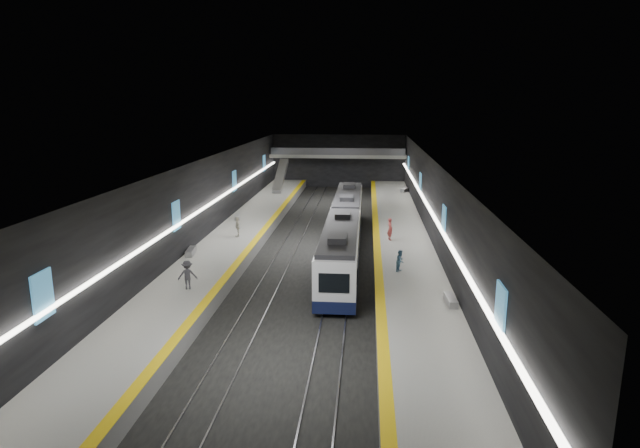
# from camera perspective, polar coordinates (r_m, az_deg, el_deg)

# --- Properties ---
(ground) EXTENTS (70.00, 70.00, 0.00)m
(ground) POSITION_cam_1_polar(r_m,az_deg,el_deg) (48.18, -0.29, -2.56)
(ground) COLOR black
(ground) RESTS_ON ground
(ceiling) EXTENTS (20.00, 70.00, 0.04)m
(ceiling) POSITION_cam_1_polar(r_m,az_deg,el_deg) (46.67, -0.31, 6.94)
(ceiling) COLOR beige
(ceiling) RESTS_ON wall_left
(wall_left) EXTENTS (0.04, 70.00, 8.00)m
(wall_left) POSITION_cam_1_polar(r_m,az_deg,el_deg) (49.20, -11.99, 2.26)
(wall_left) COLOR black
(wall_left) RESTS_ON ground
(wall_right) EXTENTS (0.04, 70.00, 8.00)m
(wall_right) POSITION_cam_1_polar(r_m,az_deg,el_deg) (47.41, 11.83, 1.87)
(wall_right) COLOR black
(wall_right) RESTS_ON ground
(wall_back) EXTENTS (20.00, 0.04, 8.00)m
(wall_back) POSITION_cam_1_polar(r_m,az_deg,el_deg) (81.82, 1.99, 6.73)
(wall_back) COLOR black
(wall_back) RESTS_ON ground
(platform_left) EXTENTS (5.00, 70.00, 1.00)m
(platform_left) POSITION_cam_1_polar(r_m,az_deg,el_deg) (49.29, -9.01, -1.77)
(platform_left) COLOR slate
(platform_left) RESTS_ON ground
(tile_surface_left) EXTENTS (5.00, 70.00, 0.02)m
(tile_surface_left) POSITION_cam_1_polar(r_m,az_deg,el_deg) (49.17, -9.03, -1.19)
(tile_surface_left) COLOR #9C9C97
(tile_surface_left) RESTS_ON platform_left
(tactile_strip_left) EXTENTS (0.60, 70.00, 0.02)m
(tactile_strip_left) POSITION_cam_1_polar(r_m,az_deg,el_deg) (48.68, -6.52, -1.24)
(tactile_strip_left) COLOR yellow
(tactile_strip_left) RESTS_ON platform_left
(platform_right) EXTENTS (5.00, 70.00, 1.00)m
(platform_right) POSITION_cam_1_polar(r_m,az_deg,el_deg) (47.96, 8.67, -2.17)
(platform_right) COLOR slate
(platform_right) RESTS_ON ground
(tile_surface_right) EXTENTS (5.00, 70.00, 0.02)m
(tile_surface_right) POSITION_cam_1_polar(r_m,az_deg,el_deg) (47.83, 8.69, -1.58)
(tile_surface_right) COLOR #9C9C97
(tile_surface_right) RESTS_ON platform_right
(tactile_strip_right) EXTENTS (0.60, 70.00, 0.02)m
(tactile_strip_right) POSITION_cam_1_polar(r_m,az_deg,el_deg) (47.73, 6.05, -1.52)
(tactile_strip_right) COLOR yellow
(tactile_strip_right) RESTS_ON platform_right
(rails) EXTENTS (6.52, 70.00, 0.12)m
(rails) POSITION_cam_1_polar(r_m,az_deg,el_deg) (48.16, -0.29, -2.50)
(rails) COLOR gray
(rails) RESTS_ON ground
(train) EXTENTS (2.69, 30.04, 3.60)m
(train) POSITION_cam_1_polar(r_m,az_deg,el_deg) (46.42, 2.65, -0.38)
(train) COLOR #0F1538
(train) RESTS_ON ground
(ad_posters) EXTENTS (19.94, 53.50, 2.20)m
(ad_posters) POSITION_cam_1_polar(r_m,az_deg,el_deg) (48.15, -0.19, 2.92)
(ad_posters) COLOR teal
(ad_posters) RESTS_ON wall_left
(cove_light_left) EXTENTS (0.25, 68.60, 0.12)m
(cove_light_left) POSITION_cam_1_polar(r_m,az_deg,el_deg) (49.18, -11.75, 2.03)
(cove_light_left) COLOR white
(cove_light_left) RESTS_ON wall_left
(cove_light_right) EXTENTS (0.25, 68.60, 0.12)m
(cove_light_right) POSITION_cam_1_polar(r_m,az_deg,el_deg) (47.42, 11.58, 1.64)
(cove_light_right) COLOR white
(cove_light_right) RESTS_ON wall_right
(mezzanine_bridge) EXTENTS (20.00, 3.00, 1.50)m
(mezzanine_bridge) POSITION_cam_1_polar(r_m,az_deg,el_deg) (79.65, 1.92, 7.31)
(mezzanine_bridge) COLOR gray
(mezzanine_bridge) RESTS_ON wall_left
(escalator) EXTENTS (1.20, 7.50, 3.92)m
(escalator) POSITION_cam_1_polar(r_m,az_deg,el_deg) (73.86, -4.24, 5.16)
(escalator) COLOR #99999E
(escalator) RESTS_ON platform_left
(bench_left_near) EXTENTS (0.77, 2.00, 0.48)m
(bench_left_near) POSITION_cam_1_polar(r_m,az_deg,el_deg) (43.72, -13.61, -2.88)
(bench_left_near) COLOR #99999E
(bench_left_near) RESTS_ON platform_left
(bench_left_far) EXTENTS (0.88, 1.83, 0.43)m
(bench_left_far) POSITION_cam_1_polar(r_m,az_deg,el_deg) (55.69, -8.84, 0.70)
(bench_left_far) COLOR #99999E
(bench_left_far) RESTS_ON platform_left
(bench_right_near) EXTENTS (0.63, 1.91, 0.46)m
(bench_right_near) POSITION_cam_1_polar(r_m,az_deg,el_deg) (33.36, 13.77, -7.92)
(bench_right_near) COLOR #99999E
(bench_right_near) RESTS_ON platform_right
(bench_right_far) EXTENTS (1.38, 2.11, 0.50)m
(bench_right_far) POSITION_cam_1_polar(r_m,az_deg,el_deg) (72.80, 9.07, 3.61)
(bench_right_far) COLOR #99999E
(bench_right_far) RESTS_ON platform_right
(passenger_right_a) EXTENTS (0.67, 0.82, 1.95)m
(passenger_right_a) POSITION_cam_1_polar(r_m,az_deg,el_deg) (47.10, 7.48, -0.56)
(passenger_right_a) COLOR #AD4040
(passenger_right_a) RESTS_ON platform_right
(passenger_right_b) EXTENTS (0.86, 0.94, 1.56)m
(passenger_right_b) POSITION_cam_1_polar(r_m,az_deg,el_deg) (38.62, 8.56, -3.92)
(passenger_right_b) COLOR teal
(passenger_right_b) RESTS_ON platform_right
(passenger_left_a) EXTENTS (0.81, 1.18, 1.86)m
(passenger_left_a) POSITION_cam_1_polar(r_m,az_deg,el_deg) (48.40, -8.79, -0.29)
(passenger_left_a) COLOR beige
(passenger_left_a) RESTS_ON platform_left
(passenger_left_b) EXTENTS (1.37, 1.01, 1.90)m
(passenger_left_b) POSITION_cam_1_polar(r_m,az_deg,el_deg) (35.69, -13.95, -5.31)
(passenger_left_b) COLOR #3C3C43
(passenger_left_b) RESTS_ON platform_left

